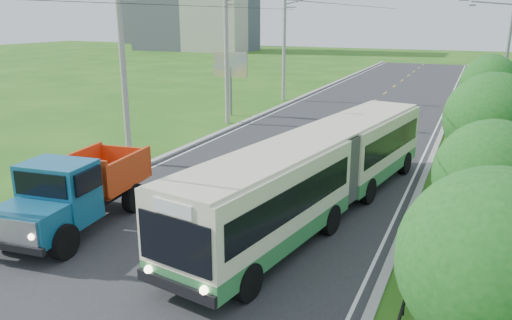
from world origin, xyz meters
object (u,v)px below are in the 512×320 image
Objects in this scene: pole_near at (124,72)px; streetlight_mid at (512,84)px; tree_fifth at (491,88)px; bus at (320,167)px; streetlight_far at (504,61)px; tree_third at (493,124)px; pole_far at (284,48)px; tree_back at (490,80)px; planter_far at (463,138)px; billboard_left at (231,69)px; planter_near at (444,229)px; dump_truck at (76,187)px; tree_front at (497,270)px; pole_mid at (227,56)px; tree_second at (493,181)px; tree_fourth at (491,109)px; planter_mid at (456,171)px.

pole_near reaches higher than streetlight_mid.
bus is (-6.23, -13.91, -1.81)m from tree_fifth.
tree_third is at bearing -92.27° from streetlight_far.
streetlight_far is (18.90, 19.00, -0.19)m from pole_near.
pole_far is 19.43m from tree_back.
billboard_left is (-18.10, 2.00, 3.58)m from planter_far.
dump_truck is (-13.12, -4.99, 1.37)m from planter_near.
billboard_left is at bearing 95.53° from dump_truck.
tree_third reaches higher than tree_front.
pole_mid reaches higher than streetlight_mid.
planter_far is (-1.26, 19.86, -3.23)m from tree_second.
pole_far reaches higher than tree_fourth.
pole_near is 1.10× the size of streetlight_far.
tree_second reaches higher than bus.
tree_third is at bearing -2.71° from pole_near.
tree_second reaches higher than billboard_left.
tree_back is 0.76× the size of dump_truck.
tree_fourth is 3.53m from planter_mid.
planter_far is (16.86, -11.00, -4.81)m from pole_far.
tree_back is at bearing 6.31° from billboard_left.
planter_mid is 8.00m from planter_far.
tree_fourth is at bearing 81.23° from planter_near.
pole_mid is at bearing -176.61° from planter_far.
pole_far is at bearing 159.26° from tree_back.
pole_far is 1.10× the size of streetlight_far.
pole_far is 20.70m from planter_far.
billboard_left is at bearing 135.16° from planter_near.
streetlight_far is at bearing 81.70° from planter_mid.
tree_back is at bearing 53.54° from dump_truck.
tree_fourth reaches higher than bus.
planter_near is at bearing -95.08° from tree_fifth.
planter_far is at bearing 99.08° from tree_fourth.
pole_far is 1.79× the size of tree_front.
tree_fifth is at bearing 90.00° from tree_third.
streetlight_mid reaches higher than tree_fourth.
streetlight_far is (0.79, 19.86, 0.92)m from tree_third.
tree_back is (0.00, 12.00, 0.07)m from tree_fourth.
tree_third is 5.98m from streetlight_mid.
dump_truck is (3.74, -7.99, -3.44)m from pole_near.
tree_third is at bearing -35.36° from pole_mid.
tree_front is 0.62× the size of streetlight_far.
dump_truck is at bearing -77.78° from billboard_left.
billboard_left is 22.17m from bus.
tree_fifth is (0.00, 6.00, 0.27)m from tree_fourth.
tree_fifth is 7.97m from streetlight_far.
bus is (-4.97, -7.77, 1.75)m from planter_mid.
pole_far reaches higher than tree_second.
pole_near is 14.93× the size of planter_mid.
billboard_left is at bearing 124.79° from tree_front.
pole_mid reaches higher than billboard_left.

